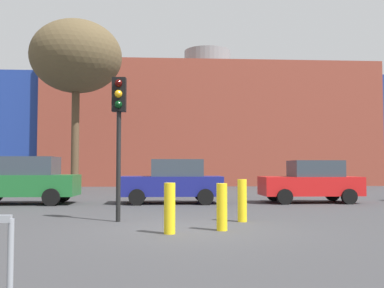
{
  "coord_description": "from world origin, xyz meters",
  "views": [
    {
      "loc": [
        -0.57,
        -10.24,
        1.41
      ],
      "look_at": [
        0.65,
        9.72,
        2.46
      ],
      "focal_mm": 41.61,
      "sensor_mm": 36.0,
      "label": 1
    }
  ],
  "objects_px": {
    "bare_tree_0": "(76,57)",
    "bollard_yellow_1": "(242,200)",
    "traffic_light_island": "(119,115)",
    "bollard_yellow_0": "(222,207)",
    "parked_car_2": "(173,181)",
    "parked_car_3": "(311,182)",
    "bollard_yellow_2": "(170,208)",
    "parked_car_1": "(24,180)"
  },
  "relations": [
    {
      "from": "bollard_yellow_0",
      "to": "bollard_yellow_2",
      "type": "height_order",
      "value": "bollard_yellow_2"
    },
    {
      "from": "parked_car_2",
      "to": "parked_car_1",
      "type": "bearing_deg",
      "value": -0.0
    },
    {
      "from": "parked_car_2",
      "to": "bollard_yellow_0",
      "type": "distance_m",
      "value": 7.63
    },
    {
      "from": "traffic_light_island",
      "to": "bollard_yellow_1",
      "type": "relative_size",
      "value": 3.44
    },
    {
      "from": "traffic_light_island",
      "to": "bollard_yellow_0",
      "type": "height_order",
      "value": "traffic_light_island"
    },
    {
      "from": "parked_car_1",
      "to": "bollard_yellow_0",
      "type": "distance_m",
      "value": 10.1
    },
    {
      "from": "bare_tree_0",
      "to": "bollard_yellow_1",
      "type": "xyz_separation_m",
      "value": [
        6.92,
        -13.11,
        -6.92
      ]
    },
    {
      "from": "parked_car_3",
      "to": "bollard_yellow_1",
      "type": "bearing_deg",
      "value": 57.37
    },
    {
      "from": "parked_car_1",
      "to": "parked_car_2",
      "type": "height_order",
      "value": "parked_car_1"
    },
    {
      "from": "bollard_yellow_0",
      "to": "bare_tree_0",
      "type": "bearing_deg",
      "value": 112.84
    },
    {
      "from": "bollard_yellow_0",
      "to": "bollard_yellow_2",
      "type": "distance_m",
      "value": 1.24
    },
    {
      "from": "parked_car_3",
      "to": "bare_tree_0",
      "type": "xyz_separation_m",
      "value": [
        -10.75,
        7.12,
        6.64
      ]
    },
    {
      "from": "bollard_yellow_0",
      "to": "parked_car_1",
      "type": "bearing_deg",
      "value": 131.53
    },
    {
      "from": "bollard_yellow_0",
      "to": "bollard_yellow_1",
      "type": "height_order",
      "value": "bollard_yellow_1"
    },
    {
      "from": "parked_car_3",
      "to": "traffic_light_island",
      "type": "xyz_separation_m",
      "value": [
        -7.05,
        -5.8,
        1.94
      ]
    },
    {
      "from": "bollard_yellow_0",
      "to": "bollard_yellow_2",
      "type": "xyz_separation_m",
      "value": [
        -1.17,
        -0.42,
        0.01
      ]
    },
    {
      "from": "parked_car_2",
      "to": "bollard_yellow_0",
      "type": "bearing_deg",
      "value": 97.31
    },
    {
      "from": "parked_car_1",
      "to": "bollard_yellow_1",
      "type": "xyz_separation_m",
      "value": [
        7.43,
        -5.98,
        -0.36
      ]
    },
    {
      "from": "parked_car_3",
      "to": "traffic_light_island",
      "type": "distance_m",
      "value": 9.33
    },
    {
      "from": "parked_car_2",
      "to": "parked_car_3",
      "type": "relative_size",
      "value": 1.02
    },
    {
      "from": "bare_tree_0",
      "to": "bollard_yellow_1",
      "type": "distance_m",
      "value": 16.36
    },
    {
      "from": "bare_tree_0",
      "to": "bollard_yellow_2",
      "type": "bearing_deg",
      "value": -71.63
    },
    {
      "from": "bare_tree_0",
      "to": "parked_car_3",
      "type": "bearing_deg",
      "value": -33.53
    },
    {
      "from": "parked_car_1",
      "to": "parked_car_3",
      "type": "relative_size",
      "value": 1.08
    },
    {
      "from": "bare_tree_0",
      "to": "bollard_yellow_2",
      "type": "xyz_separation_m",
      "value": [
        5.01,
        -15.1,
        -6.93
      ]
    },
    {
      "from": "parked_car_1",
      "to": "parked_car_2",
      "type": "bearing_deg",
      "value": 180.0
    },
    {
      "from": "parked_car_3",
      "to": "bollard_yellow_0",
      "type": "distance_m",
      "value": 8.84
    },
    {
      "from": "bollard_yellow_1",
      "to": "parked_car_1",
      "type": "bearing_deg",
      "value": 141.14
    },
    {
      "from": "parked_car_2",
      "to": "traffic_light_island",
      "type": "relative_size",
      "value": 1.05
    },
    {
      "from": "bare_tree_0",
      "to": "bollard_yellow_0",
      "type": "relative_size",
      "value": 9.08
    },
    {
      "from": "parked_car_1",
      "to": "bollard_yellow_2",
      "type": "relative_size",
      "value": 3.89
    },
    {
      "from": "traffic_light_island",
      "to": "bare_tree_0",
      "type": "bearing_deg",
      "value": -162.0
    },
    {
      "from": "traffic_light_island",
      "to": "bollard_yellow_1",
      "type": "height_order",
      "value": "traffic_light_island"
    },
    {
      "from": "parked_car_2",
      "to": "traffic_light_island",
      "type": "height_order",
      "value": "traffic_light_island"
    },
    {
      "from": "parked_car_2",
      "to": "bollard_yellow_0",
      "type": "xyz_separation_m",
      "value": [
        0.97,
        -7.56,
        -0.33
      ]
    },
    {
      "from": "parked_car_2",
      "to": "parked_car_3",
      "type": "height_order",
      "value": "parked_car_2"
    },
    {
      "from": "parked_car_1",
      "to": "bollard_yellow_2",
      "type": "distance_m",
      "value": 9.71
    },
    {
      "from": "parked_car_1",
      "to": "bare_tree_0",
      "type": "relative_size",
      "value": 0.44
    },
    {
      "from": "parked_car_1",
      "to": "bollard_yellow_1",
      "type": "height_order",
      "value": "parked_car_1"
    },
    {
      "from": "parked_car_1",
      "to": "bollard_yellow_1",
      "type": "distance_m",
      "value": 9.54
    },
    {
      "from": "traffic_light_island",
      "to": "bollard_yellow_0",
      "type": "bearing_deg",
      "value": 56.65
    },
    {
      "from": "parked_car_2",
      "to": "bare_tree_0",
      "type": "height_order",
      "value": "bare_tree_0"
    }
  ]
}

